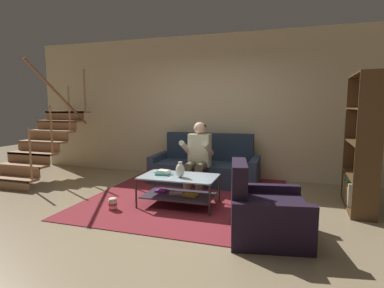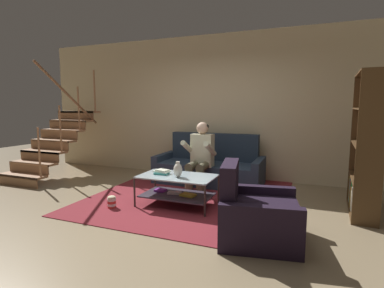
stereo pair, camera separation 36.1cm
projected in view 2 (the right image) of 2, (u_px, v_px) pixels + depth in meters
name	position (u px, v px, depth m)	size (l,w,h in m)	color
ground	(169.00, 215.00, 4.06)	(16.80, 16.80, 0.00)	#927F5F
back_partition	(221.00, 107.00, 6.15)	(8.40, 0.12, 2.90)	beige
staircase_run	(54.00, 139.00, 6.19)	(1.01, 1.81, 2.27)	#AE7A53
couch	(210.00, 167.00, 5.74)	(2.01, 0.87, 0.93)	#29384C
person_seated_center	(200.00, 154.00, 5.21)	(0.50, 0.58, 1.19)	brown
coffee_table	(177.00, 186.00, 4.42)	(1.11, 0.65, 0.45)	#A8BDC7
area_rug	(193.00, 194.00, 4.99)	(3.00, 3.38, 0.01)	maroon
vase	(178.00, 170.00, 4.29)	(0.13, 0.13, 0.23)	silver
book_stack	(162.00, 172.00, 4.49)	(0.25, 0.19, 0.07)	teal
bookshelf	(368.00, 159.00, 4.09)	(0.36, 1.11, 1.91)	#51371E
armchair	(256.00, 215.00, 3.29)	(0.96, 0.99, 0.85)	black
popcorn_tub	(112.00, 202.00, 4.31)	(0.12, 0.12, 0.19)	red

